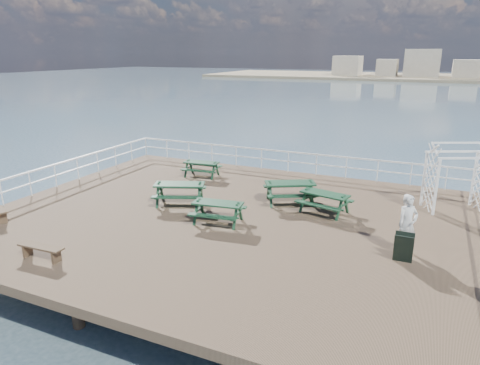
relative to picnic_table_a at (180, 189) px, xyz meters
name	(u,v)px	position (x,y,z in m)	size (l,w,h in m)	color
ground	(232,220)	(2.51, -0.40, -0.77)	(18.00, 14.00, 0.30)	brown
sea_backdrop	(459,74)	(15.05, 133.66, -1.13)	(300.00, 300.00, 9.20)	#3F5B6A
railing	(256,176)	(2.44, 2.16, 0.25)	(17.77, 13.76, 1.10)	white
picnic_table_a	(180,189)	(0.00, 0.00, 0.00)	(2.45, 2.23, 0.97)	#12311E
picnic_table_b	(202,166)	(-1.16, 3.92, -0.09)	(1.84, 1.55, 0.83)	#12311E
picnic_table_c	(290,188)	(4.03, 1.97, 0.00)	(2.53, 2.37, 0.98)	#12311E
picnic_table_d	(218,208)	(2.32, -1.15, -0.07)	(1.95, 1.65, 0.87)	#12311E
picnic_table_e	(325,198)	(5.59, 1.43, -0.05)	(2.10, 1.83, 0.88)	#12311E
flat_bench_far	(41,249)	(-1.16, -5.88, -0.30)	(1.52, 0.41, 0.43)	brown
trellis_arbor	(456,180)	(10.11, 3.75, 0.58)	(2.46, 1.97, 2.70)	white
sandwich_board	(404,248)	(8.67, -1.65, -0.19)	(0.54, 0.41, 0.89)	black
person	(407,224)	(8.67, -0.98, 0.31)	(0.68, 0.45, 1.87)	silver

